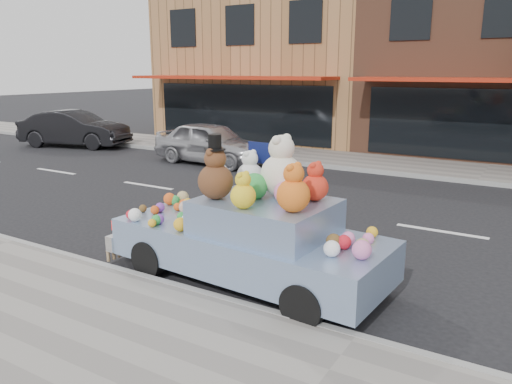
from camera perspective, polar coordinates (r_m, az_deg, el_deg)
The scene contains 8 objects.
ground at distance 10.88m, azimuth 20.42°, elevation -4.26°, with size 120.00×120.00×0.00m, color black.
far_sidewalk at distance 17.13m, azimuth 24.63°, elevation 1.94°, with size 60.00×3.00×0.12m, color gray.
near_kerb at distance 6.36m, azimuth 11.41°, elevation -16.13°, with size 60.00×0.12×0.13m, color gray.
far_kerb at distance 15.67m, azimuth 23.96°, elevation 1.02°, with size 60.00×0.12×0.13m, color gray.
storefront_left at distance 25.14m, azimuth 3.26°, elevation 14.78°, with size 10.00×9.80×7.30m.
car_silver at distance 17.55m, azimuth -5.13°, elevation 5.62°, with size 1.72×4.27×1.46m, color #A5A6AA.
car_dark at distance 22.75m, azimuth -20.05°, elevation 6.81°, with size 1.62×4.65×1.53m, color black.
art_car at distance 7.61m, azimuth -0.52°, elevation -4.61°, with size 4.59×2.04×2.31m.
Camera 1 is at (1.74, -10.25, 3.21)m, focal length 35.00 mm.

